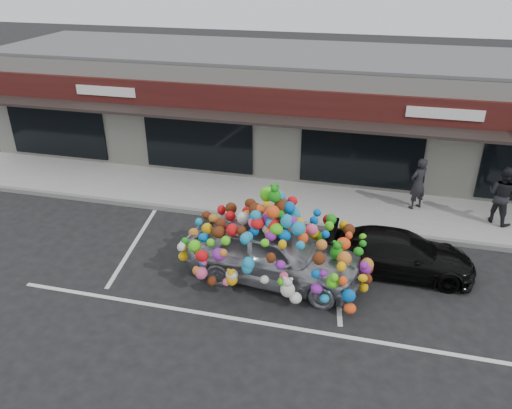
% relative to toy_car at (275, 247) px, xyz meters
% --- Properties ---
extents(ground, '(90.00, 90.00, 0.00)m').
position_rel_toy_car_xyz_m(ground, '(-1.20, 0.43, -0.97)').
color(ground, black).
rests_on(ground, ground).
extents(shop_building, '(24.00, 7.20, 4.31)m').
position_rel_toy_car_xyz_m(shop_building, '(-1.20, 8.88, 1.20)').
color(shop_building, silver).
rests_on(shop_building, ground).
extents(sidewalk, '(26.00, 3.00, 0.15)m').
position_rel_toy_car_xyz_m(sidewalk, '(-1.20, 4.43, -0.89)').
color(sidewalk, gray).
rests_on(sidewalk, ground).
extents(kerb, '(26.00, 0.18, 0.16)m').
position_rel_toy_car_xyz_m(kerb, '(-1.20, 2.93, -0.89)').
color(kerb, slate).
rests_on(kerb, ground).
extents(parking_stripe_left, '(0.73, 4.37, 0.01)m').
position_rel_toy_car_xyz_m(parking_stripe_left, '(-4.40, 0.63, -0.96)').
color(parking_stripe_left, silver).
rests_on(parking_stripe_left, ground).
extents(parking_stripe_mid, '(0.73, 4.37, 0.01)m').
position_rel_toy_car_xyz_m(parking_stripe_mid, '(1.60, 0.63, -0.96)').
color(parking_stripe_mid, silver).
rests_on(parking_stripe_mid, ground).
extents(lane_line, '(14.00, 0.12, 0.01)m').
position_rel_toy_car_xyz_m(lane_line, '(0.80, -1.87, -0.96)').
color(lane_line, silver).
rests_on(lane_line, ground).
extents(toy_car, '(3.31, 5.09, 2.85)m').
position_rel_toy_car_xyz_m(toy_car, '(0.00, 0.00, 0.00)').
color(toy_car, '#A1A4AB').
rests_on(toy_car, ground).
extents(black_sedan, '(1.61, 3.93, 1.14)m').
position_rel_toy_car_xyz_m(black_sedan, '(3.18, 1.10, -0.40)').
color(black_sedan, black).
rests_on(black_sedan, ground).
extents(pedestrian_a, '(0.76, 0.74, 1.76)m').
position_rel_toy_car_xyz_m(pedestrian_a, '(3.74, 4.84, 0.06)').
color(pedestrian_a, black).
rests_on(pedestrian_a, sidewalk).
extents(pedestrian_b, '(1.14, 1.12, 1.86)m').
position_rel_toy_car_xyz_m(pedestrian_b, '(6.21, 4.46, 0.11)').
color(pedestrian_b, black).
rests_on(pedestrian_b, sidewalk).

